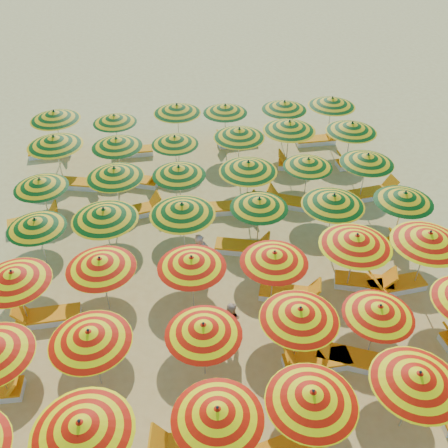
{
  "coord_description": "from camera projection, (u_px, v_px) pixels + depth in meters",
  "views": [
    {
      "loc": [
        -1.57,
        -11.01,
        10.64
      ],
      "look_at": [
        0.0,
        0.5,
        1.6
      ],
      "focal_mm": 40.0,
      "sensor_mm": 36.0,
      "label": 1
    }
  ],
  "objects": [
    {
      "name": "lounger_9",
      "position": [
        315.0,
        361.0,
        12.61
      ],
      "size": [
        1.75,
        0.63,
        0.69
      ],
      "rotation": [
        0.0,
        0.0,
        3.17
      ],
      "color": "white",
      "rests_on": "ground"
    },
    {
      "name": "lounger_24",
      "position": [
        138.0,
        181.0,
        19.23
      ],
      "size": [
        1.82,
        1.17,
        0.69
      ],
      "rotation": [
        0.0,
        0.0,
        -0.37
      ],
      "color": "white",
      "rests_on": "ground"
    },
    {
      "name": "lounger_16",
      "position": [
        243.0,
        247.0,
        16.11
      ],
      "size": [
        1.82,
        1.03,
        0.69
      ],
      "rotation": [
        0.0,
        0.0,
        -0.28
      ],
      "color": "white",
      "rests_on": "ground"
    },
    {
      "name": "lounger_14",
      "position": [
        365.0,
        282.0,
        14.85
      ],
      "size": [
        1.83,
        1.06,
        0.69
      ],
      "rotation": [
        0.0,
        0.0,
        -0.3
      ],
      "color": "white",
      "rests_on": "ground"
    },
    {
      "name": "umbrella_14",
      "position": [
        203.0,
        329.0,
        11.46
      ],
      "size": [
        2.2,
        2.2,
        1.93
      ],
      "color": "silver",
      "rests_on": "ground"
    },
    {
      "name": "ground",
      "position": [
        226.0,
        275.0,
        15.31
      ],
      "size": [
        120.0,
        120.0,
        0.0
      ],
      "primitive_type": "plane",
      "color": "#D7B85F",
      "rests_on": "ground"
    },
    {
      "name": "umbrella_37",
      "position": [
        117.0,
        142.0,
        18.34
      ],
      "size": [
        2.11,
        2.11,
        1.99
      ],
      "color": "silver",
      "rests_on": "ground"
    },
    {
      "name": "beachgoer_a",
      "position": [
        201.0,
        256.0,
        14.88
      ],
      "size": [
        0.65,
        0.59,
        1.5
      ],
      "primitive_type": "imported",
      "rotation": [
        0.0,
        0.0,
        0.53
      ],
      "color": "tan",
      "rests_on": "ground"
    },
    {
      "name": "beachgoer_b",
      "position": [
        230.0,
        322.0,
        13.01
      ],
      "size": [
        0.71,
        0.6,
        1.28
      ],
      "primitive_type": "imported",
      "rotation": [
        0.0,
        0.0,
        2.93
      ],
      "color": "tan",
      "rests_on": "ground"
    },
    {
      "name": "lounger_21",
      "position": [
        290.0,
        202.0,
        18.1
      ],
      "size": [
        1.82,
        1.22,
        0.69
      ],
      "rotation": [
        0.0,
        0.0,
        2.73
      ],
      "color": "white",
      "rests_on": "ground"
    },
    {
      "name": "lounger_27",
      "position": [
        51.0,
        152.0,
        20.99
      ],
      "size": [
        1.77,
        0.72,
        0.69
      ],
      "rotation": [
        0.0,
        0.0,
        0.08
      ],
      "color": "white",
      "rests_on": "ground"
    },
    {
      "name": "umbrella_30",
      "position": [
        40.0,
        183.0,
        16.34
      ],
      "size": [
        1.89,
        1.89,
        1.89
      ],
      "color": "silver",
      "rests_on": "ground"
    },
    {
      "name": "umbrella_8",
      "position": [
        217.0,
        413.0,
        9.73
      ],
      "size": [
        2.48,
        2.48,
        1.99
      ],
      "color": "silver",
      "rests_on": "ground"
    },
    {
      "name": "umbrella_15",
      "position": [
        300.0,
        314.0,
        11.7
      ],
      "size": [
        2.48,
        2.48,
        2.04
      ],
      "color": "silver",
      "rests_on": "ground"
    },
    {
      "name": "lounger_30",
      "position": [
        316.0,
        140.0,
        21.79
      ],
      "size": [
        1.75,
        0.63,
        0.69
      ],
      "rotation": [
        0.0,
        0.0,
        0.03
      ],
      "color": "white",
      "rests_on": "ground"
    },
    {
      "name": "umbrella_32",
      "position": [
        179.0,
        171.0,
        16.86
      ],
      "size": [
        2.13,
        2.13,
        1.94
      ],
      "color": "silver",
      "rests_on": "ground"
    },
    {
      "name": "umbrella_44",
      "position": [
        177.0,
        109.0,
        20.43
      ],
      "size": [
        2.54,
        2.54,
        2.08
      ],
      "color": "silver",
      "rests_on": "ground"
    },
    {
      "name": "umbrella_46",
      "position": [
        284.0,
        105.0,
        20.79
      ],
      "size": [
        2.28,
        2.28,
        2.02
      ],
      "color": "silver",
      "rests_on": "ground"
    },
    {
      "name": "umbrella_22",
      "position": [
        356.0,
        240.0,
        13.67
      ],
      "size": [
        2.06,
        2.06,
        2.15
      ],
      "color": "silver",
      "rests_on": "ground"
    },
    {
      "name": "umbrella_40",
      "position": [
        289.0,
        126.0,
        19.05
      ],
      "size": [
        2.37,
        2.37,
        2.16
      ],
      "color": "silver",
      "rests_on": "ground"
    },
    {
      "name": "umbrella_29",
      "position": [
        405.0,
        197.0,
        15.59
      ],
      "size": [
        2.02,
        2.02,
        1.97
      ],
      "color": "silver",
      "rests_on": "ground"
    },
    {
      "name": "umbrella_19",
      "position": [
        100.0,
        263.0,
        13.14
      ],
      "size": [
        2.46,
        2.46,
        1.99
      ],
      "color": "silver",
      "rests_on": "ground"
    },
    {
      "name": "lounger_17",
      "position": [
        409.0,
        236.0,
        16.55
      ],
      "size": [
        1.82,
        1.24,
        0.69
      ],
      "rotation": [
        0.0,
        0.0,
        3.56
      ],
      "color": "white",
      "rests_on": "ground"
    },
    {
      "name": "lounger_23",
      "position": [
        79.0,
        183.0,
        19.08
      ],
      "size": [
        1.82,
        1.0,
        0.69
      ],
      "rotation": [
        0.0,
        0.0,
        -0.25
      ],
      "color": "white",
      "rests_on": "ground"
    },
    {
      "name": "lounger_29",
      "position": [
        236.0,
        141.0,
        21.73
      ],
      "size": [
        1.79,
        0.8,
        0.69
      ],
      "rotation": [
        0.0,
        0.0,
        3.27
      ],
      "color": "white",
      "rests_on": "ground"
    },
    {
      "name": "umbrella_20",
      "position": [
        192.0,
        262.0,
        13.21
      ],
      "size": [
        2.3,
        2.3,
        1.97
      ],
      "color": "silver",
      "rests_on": "ground"
    },
    {
      "name": "umbrella_39",
      "position": [
        239.0,
        133.0,
        18.76
      ],
      "size": [
        2.33,
        2.33,
        2.08
      ],
      "color": "silver",
      "rests_on": "ground"
    },
    {
      "name": "umbrella_16",
      "position": [
        379.0,
        311.0,
        11.99
      ],
      "size": [
        2.09,
        2.09,
        1.86
      ],
      "color": "silver",
      "rests_on": "ground"
    },
    {
      "name": "umbrella_35",
      "position": [
        367.0,
        159.0,
        17.37
      ],
      "size": [
        2.24,
        2.24,
        2.01
      ],
      "color": "silver",
      "rests_on": "ground"
    },
    {
      "name": "umbrella_45",
      "position": [
        225.0,
        109.0,
        20.66
      ],
      "size": [
        2.02,
        2.02,
        1.96
      ],
      "color": "silver",
      "rests_on": "ground"
    },
    {
      "name": "umbrella_23",
      "position": [
        429.0,
        238.0,
        13.74
      ],
      "size": [
        2.53,
        2.53,
        2.16
      ],
      "color": "silver",
      "rests_on": "ground"
    },
    {
      "name": "umbrella_38",
      "position": [
        175.0,
        140.0,
        18.66
      ],
      "size": [
        1.93,
        1.93,
        1.88
      ],
      "color": "silver",
      "rests_on": "ground"
    },
    {
      "name": "lounger_28",
      "position": [
        131.0,
        151.0,
        21.01
      ],
      "size": [
        1.75,
        0.65,
        0.69
      ],
      "rotation": [
        0.0,
        0.0,
        3.18
      ],
      "color": "white",
      "rests_on": "ground"
    },
    {
      "name": "lounger_10",
      "position": [
        349.0,
        358.0,
        12.7
      ],
      "size": [
        1.82,
        1.23,
        0.69
      ],
      "rotation": [
        0.0,
        0.0,
        2.73
      ],
      "color": "white",
      "rests_on": "ground"
    },
    {
      "name": "umbrella_34",
      "position": [
        308.0,
        163.0,
        17.44
      ],
      "size": [
        2.24,
        2.24,
        1.85
      ],
      "color": "silver",
      "rests_on": "ground"
    },
    {
      "name": "umbrella_28",
      "position": [
        334.0,
        200.0,
        15.28
      ],
      "size": [
        2.43,
        2.43,
        2.09
      ],
      "color": "silver",
      "rests_on": "ground"
    },
    {
      "name": "lounger_19",
      "position": [
        138.0,
        211.0,
        17.67
      ],
      "size": [
        1.82,
        0.96,
        0.69
      ],
      "rotation": [
        0.0,
        0.0,
        0.23
      ],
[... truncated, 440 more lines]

